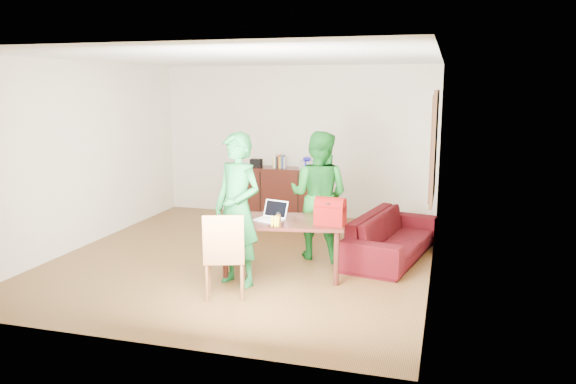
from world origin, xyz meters
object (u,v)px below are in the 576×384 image
(red_bag, at_px, (330,214))
(sofa, at_px, (392,236))
(laptop, at_px, (269,217))
(person_far, at_px, (319,195))
(bottle, at_px, (278,220))
(table, at_px, (284,226))
(person_near, at_px, (238,210))
(chair, at_px, (225,272))

(red_bag, distance_m, sofa, 1.45)
(laptop, relative_size, sofa, 0.18)
(person_far, relative_size, bottle, 10.17)
(table, xyz_separation_m, person_far, (0.26, 0.81, 0.26))
(sofa, bearing_deg, red_bag, 163.40)
(person_near, bearing_deg, bottle, 39.43)
(person_near, relative_size, person_far, 1.04)
(chair, xyz_separation_m, red_bag, (1.02, 0.84, 0.55))
(bottle, bearing_deg, person_far, 79.19)
(sofa, bearing_deg, laptop, 141.90)
(chair, xyz_separation_m, person_far, (0.67, 1.73, 0.59))
(bottle, xyz_separation_m, sofa, (1.20, 1.46, -0.49))
(person_far, relative_size, red_bag, 4.91)
(bottle, height_order, red_bag, red_bag)
(table, distance_m, red_bag, 0.65)
(table, bearing_deg, laptop, -163.65)
(laptop, bearing_deg, red_bag, 15.56)
(chair, distance_m, sofa, 2.62)
(table, xyz_separation_m, person_near, (-0.42, -0.48, 0.29))
(laptop, height_order, sofa, laptop)
(red_bag, relative_size, sofa, 0.17)
(chair, distance_m, person_near, 0.76)
(chair, height_order, person_far, person_far)
(bottle, relative_size, red_bag, 0.48)
(person_near, relative_size, bottle, 10.59)
(chair, height_order, sofa, chair)
(laptop, bearing_deg, chair, -91.61)
(bottle, xyz_separation_m, red_bag, (0.57, 0.27, 0.05))
(table, bearing_deg, bottle, -93.38)
(laptop, bearing_deg, sofa, 55.76)
(person_near, bearing_deg, chair, -66.34)
(person_far, xyz_separation_m, laptop, (-0.42, -0.89, -0.13))
(person_near, bearing_deg, laptop, 79.73)
(bottle, distance_m, red_bag, 0.63)
(person_far, bearing_deg, table, 80.71)
(table, bearing_deg, person_far, 62.57)
(table, bearing_deg, red_bag, -16.73)
(person_near, bearing_deg, sofa, 66.62)
(red_bag, xyz_separation_m, sofa, (0.63, 1.19, -0.53))
(bottle, height_order, sofa, bottle)
(table, relative_size, red_bag, 4.55)
(person_far, xyz_separation_m, red_bag, (0.35, -0.89, -0.04))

